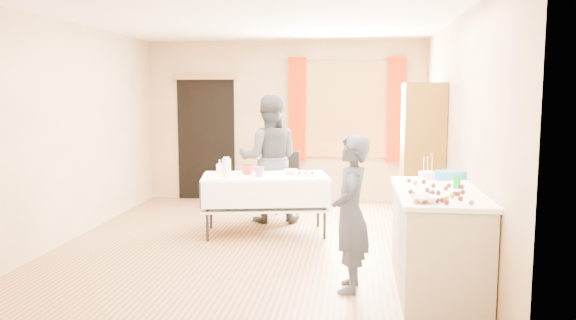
# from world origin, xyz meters

# --- Properties ---
(floor) EXTENTS (4.50, 5.50, 0.02)m
(floor) POSITION_xyz_m (0.00, 0.00, -0.01)
(floor) COLOR #9E7047
(floor) RESTS_ON ground
(ceiling) EXTENTS (4.50, 5.50, 0.02)m
(ceiling) POSITION_xyz_m (0.00, 0.00, 2.61)
(ceiling) COLOR white
(ceiling) RESTS_ON floor
(wall_back) EXTENTS (4.50, 0.02, 2.60)m
(wall_back) POSITION_xyz_m (0.00, 2.76, 1.30)
(wall_back) COLOR tan
(wall_back) RESTS_ON floor
(wall_front) EXTENTS (4.50, 0.02, 2.60)m
(wall_front) POSITION_xyz_m (0.00, -2.76, 1.30)
(wall_front) COLOR tan
(wall_front) RESTS_ON floor
(wall_left) EXTENTS (0.02, 5.50, 2.60)m
(wall_left) POSITION_xyz_m (-2.26, 0.00, 1.30)
(wall_left) COLOR tan
(wall_left) RESTS_ON floor
(wall_right) EXTENTS (0.02, 5.50, 2.60)m
(wall_right) POSITION_xyz_m (2.26, 0.00, 1.30)
(wall_right) COLOR tan
(wall_right) RESTS_ON floor
(window_frame) EXTENTS (1.32, 0.06, 1.52)m
(window_frame) POSITION_xyz_m (1.00, 2.72, 1.50)
(window_frame) COLOR olive
(window_frame) RESTS_ON wall_back
(window_pane) EXTENTS (1.20, 0.02, 1.40)m
(window_pane) POSITION_xyz_m (1.00, 2.71, 1.50)
(window_pane) COLOR white
(window_pane) RESTS_ON wall_back
(curtain_left) EXTENTS (0.28, 0.06, 1.65)m
(curtain_left) POSITION_xyz_m (0.22, 2.67, 1.50)
(curtain_left) COLOR #B52701
(curtain_left) RESTS_ON wall_back
(curtain_right) EXTENTS (0.28, 0.06, 1.65)m
(curtain_right) POSITION_xyz_m (1.78, 2.67, 1.50)
(curtain_right) COLOR #B52701
(curtain_right) RESTS_ON wall_back
(doorway) EXTENTS (0.95, 0.04, 2.00)m
(doorway) POSITION_xyz_m (-1.30, 2.73, 1.00)
(doorway) COLOR black
(doorway) RESTS_ON floor
(door_lintel) EXTENTS (1.05, 0.06, 0.08)m
(door_lintel) POSITION_xyz_m (-1.30, 2.70, 2.02)
(door_lintel) COLOR olive
(door_lintel) RESTS_ON wall_back
(cabinet) EXTENTS (0.50, 0.60, 1.89)m
(cabinet) POSITION_xyz_m (1.99, 0.89, 0.95)
(cabinet) COLOR brown
(cabinet) RESTS_ON floor
(counter) EXTENTS (0.75, 1.59, 0.91)m
(counter) POSITION_xyz_m (1.89, -1.23, 0.45)
(counter) COLOR #BBB29E
(counter) RESTS_ON floor
(party_table) EXTENTS (1.70, 1.09, 0.75)m
(party_table) POSITION_xyz_m (0.04, 0.55, 0.45)
(party_table) COLOR black
(party_table) RESTS_ON floor
(chair) EXTENTS (0.50, 0.50, 0.94)m
(chair) POSITION_xyz_m (0.14, 1.45, 0.28)
(chair) COLOR black
(chair) RESTS_ON floor
(girl) EXTENTS (0.54, 0.38, 1.41)m
(girl) POSITION_xyz_m (1.11, -1.36, 0.70)
(girl) COLOR #293045
(girl) RESTS_ON floor
(woman) EXTENTS (1.00, 0.85, 1.74)m
(woman) POSITION_xyz_m (-0.02, 1.23, 0.87)
(woman) COLOR black
(woman) RESTS_ON floor
(soda_can) EXTENTS (0.07, 0.07, 0.12)m
(soda_can) POSITION_xyz_m (2.06, -1.13, 0.97)
(soda_can) COLOR green
(soda_can) RESTS_ON counter
(mixing_bowl) EXTENTS (0.30, 0.30, 0.05)m
(mixing_bowl) POSITION_xyz_m (1.69, -1.82, 0.94)
(mixing_bowl) COLOR white
(mixing_bowl) RESTS_ON counter
(foam_block) EXTENTS (0.17, 0.14, 0.08)m
(foam_block) POSITION_xyz_m (1.87, -0.61, 0.95)
(foam_block) COLOR white
(foam_block) RESTS_ON counter
(blue_basket) EXTENTS (0.35, 0.30, 0.08)m
(blue_basket) POSITION_xyz_m (2.07, -0.56, 0.95)
(blue_basket) COLOR #2484C9
(blue_basket) RESTS_ON counter
(pitcher) EXTENTS (0.11, 0.11, 0.22)m
(pitcher) POSITION_xyz_m (-0.41, 0.35, 0.86)
(pitcher) COLOR silver
(pitcher) RESTS_ON party_table
(cup_red) EXTENTS (0.16, 0.16, 0.12)m
(cup_red) POSITION_xyz_m (-0.19, 0.57, 0.81)
(cup_red) COLOR #AE281E
(cup_red) RESTS_ON party_table
(cup_rainbow) EXTENTS (0.20, 0.20, 0.12)m
(cup_rainbow) POSITION_xyz_m (-0.01, 0.40, 0.81)
(cup_rainbow) COLOR red
(cup_rainbow) RESTS_ON party_table
(small_bowl) EXTENTS (0.21, 0.21, 0.06)m
(small_bowl) POSITION_xyz_m (0.34, 0.70, 0.78)
(small_bowl) COLOR white
(small_bowl) RESTS_ON party_table
(pastry_tray) EXTENTS (0.31, 0.24, 0.02)m
(pastry_tray) POSITION_xyz_m (0.55, 0.55, 0.76)
(pastry_tray) COLOR white
(pastry_tray) RESTS_ON party_table
(bottle) EXTENTS (0.10, 0.10, 0.17)m
(bottle) POSITION_xyz_m (-0.56, 0.62, 0.84)
(bottle) COLOR white
(bottle) RESTS_ON party_table
(cake_balls) EXTENTS (0.53, 1.10, 0.04)m
(cake_balls) POSITION_xyz_m (1.84, -1.49, 0.93)
(cake_balls) COLOR #3F2314
(cake_balls) RESTS_ON counter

